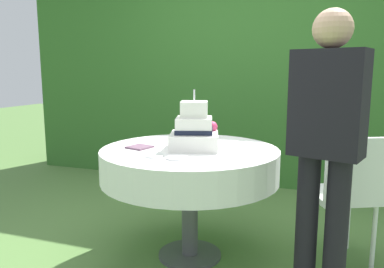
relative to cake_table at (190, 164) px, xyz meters
The scene contains 11 objects.
ground_plane 0.66m from the cake_table, ahead, with size 20.00×20.00×0.00m, color #547A3D.
foliage_hedge 2.25m from the cake_table, 90.00° to the left, with size 5.53×0.60×2.85m, color #336628.
cake_table is the anchor object (origin of this frame).
wedding_cake 0.23m from the cake_table, ahead, with size 0.39×0.39×0.40m.
serving_plate_near 0.34m from the cake_table, 83.82° to the right, with size 0.13×0.13×0.01m, color white.
serving_plate_far 0.35m from the cake_table, 111.39° to the right, with size 0.11×0.11×0.01m, color white.
serving_plate_left 0.37m from the cake_table, 50.41° to the left, with size 0.14×0.14×0.01m, color white.
serving_plate_right 0.39m from the cake_table, 117.19° to the left, with size 0.11×0.11×0.01m, color white.
napkin_stack 0.36m from the cake_table, 163.60° to the right, with size 0.14×0.14×0.01m, color #6B4C60.
garden_chair 1.04m from the cake_table, 11.58° to the left, with size 0.53×0.53×0.89m.
standing_person 0.95m from the cake_table, 18.75° to the right, with size 0.40×0.30×1.60m.
Camera 1 is at (0.84, -2.36, 1.29)m, focal length 35.44 mm.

